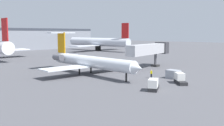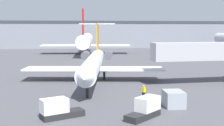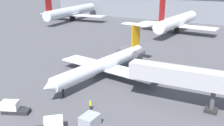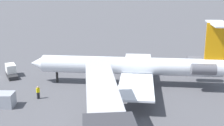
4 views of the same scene
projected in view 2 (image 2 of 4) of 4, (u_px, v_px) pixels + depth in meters
ground_plane at (89, 87)px, 42.06m from camera, size 400.00×400.00×0.10m
regional_jet at (94, 62)px, 46.89m from camera, size 22.28×29.97×9.21m
jet_bridge at (218, 52)px, 43.99m from camera, size 18.06×4.17×6.51m
ground_crew_marshaller at (144, 92)px, 34.62m from camera, size 0.43×0.48×1.69m
baggage_tug_lead at (58, 109)px, 27.29m from camera, size 4.22×2.95×1.90m
baggage_tug_trailing at (146, 109)px, 27.61m from camera, size 3.89×3.74×1.90m
cargo_container_uld at (174, 99)px, 31.31m from camera, size 2.07×2.58×1.70m
terminal_building at (80, 34)px, 131.22m from camera, size 154.97×19.60×11.35m
parked_airliner_west_mid at (86, 40)px, 95.82m from camera, size 28.85×34.12×13.53m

